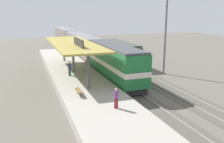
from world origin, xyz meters
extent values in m
plane|color=#5B564C|center=(2.00, 0.00, 0.00)|extent=(120.00, 120.00, 0.00)
cube|color=#4E4941|center=(0.00, 0.00, 0.02)|extent=(3.20, 110.00, 0.04)
cube|color=gray|center=(-0.72, 0.00, 0.08)|extent=(0.10, 110.00, 0.16)
cube|color=gray|center=(0.72, 0.00, 0.08)|extent=(0.10, 110.00, 0.16)
cube|color=#4E4941|center=(4.60, 0.00, 0.02)|extent=(3.20, 110.00, 0.04)
cube|color=gray|center=(3.88, 0.00, 0.08)|extent=(0.10, 110.00, 0.16)
cube|color=gray|center=(5.32, 0.00, 0.08)|extent=(0.10, 110.00, 0.16)
cube|color=#9E998E|center=(-4.60, 0.00, 0.45)|extent=(6.00, 44.00, 0.90)
cylinder|color=#47474C|center=(-4.60, -8.00, 2.70)|extent=(0.28, 0.28, 3.60)
cylinder|color=#47474C|center=(-4.60, 0.00, 2.70)|extent=(0.28, 0.28, 3.60)
cylinder|color=#47474C|center=(-4.60, 8.00, 2.70)|extent=(0.28, 0.28, 3.60)
cube|color=#A38E3D|center=(-4.60, 0.00, 4.60)|extent=(5.20, 18.00, 0.20)
cube|color=black|center=(-4.60, -3.60, 5.15)|extent=(0.12, 4.80, 0.90)
cylinder|color=#333338|center=(-6.00, -10.27, 1.11)|extent=(0.07, 0.07, 0.42)
cylinder|color=#333338|center=(-6.00, -8.97, 1.11)|extent=(0.07, 0.07, 0.42)
cube|color=brown|center=(-6.00, -9.62, 1.36)|extent=(0.44, 1.70, 0.08)
cube|color=#28282D|center=(0.00, -2.83, 0.51)|extent=(2.60, 13.60, 0.70)
cube|color=#1E6B33|center=(0.00, -2.83, 2.61)|extent=(2.90, 14.40, 3.50)
cube|color=#424247|center=(0.00, -2.83, 4.48)|extent=(2.78, 14.11, 0.24)
cube|color=beige|center=(0.00, -2.83, 2.35)|extent=(2.93, 14.43, 0.56)
cube|color=#28282D|center=(0.00, 15.17, 0.51)|extent=(2.60, 19.20, 0.70)
cube|color=slate|center=(0.00, 15.17, 2.51)|extent=(2.90, 20.00, 3.30)
cube|color=slate|center=(0.00, 15.17, 4.28)|extent=(2.78, 19.60, 0.24)
cube|color=#28282D|center=(0.00, 35.97, 0.51)|extent=(2.60, 19.20, 0.70)
cube|color=slate|center=(0.00, 35.97, 2.51)|extent=(2.90, 20.00, 3.30)
cube|color=slate|center=(0.00, 35.97, 4.28)|extent=(2.78, 19.60, 0.24)
cube|color=#28282D|center=(4.60, 6.82, 0.51)|extent=(2.50, 11.20, 0.70)
cube|color=#4C564C|center=(4.60, 6.82, 2.16)|extent=(2.80, 12.00, 2.60)
cube|color=#3D453D|center=(4.60, 6.82, 3.58)|extent=(2.69, 11.76, 0.24)
cylinder|color=slate|center=(7.80, -2.15, 5.50)|extent=(0.28, 0.28, 11.00)
cylinder|color=olive|center=(-2.91, -0.36, 1.32)|extent=(0.16, 0.16, 0.84)
cylinder|color=olive|center=(-2.73, -0.36, 1.32)|extent=(0.16, 0.16, 0.84)
cylinder|color=#4C4C51|center=(-2.82, -0.36, 2.06)|extent=(0.34, 0.34, 0.64)
sphere|color=tan|center=(-2.82, -0.36, 2.50)|extent=(0.23, 0.23, 0.23)
cylinder|color=maroon|center=(-3.92, -13.80, 1.32)|extent=(0.16, 0.16, 0.84)
cylinder|color=maroon|center=(-3.74, -13.80, 1.32)|extent=(0.16, 0.16, 0.84)
cylinder|color=#663375|center=(-3.83, -13.80, 2.06)|extent=(0.34, 0.34, 0.64)
sphere|color=tan|center=(-3.83, -13.80, 2.50)|extent=(0.23, 0.23, 0.23)
cylinder|color=#23603D|center=(-5.58, -2.01, 1.32)|extent=(0.16, 0.16, 0.84)
cylinder|color=#23603D|center=(-5.40, -2.01, 1.32)|extent=(0.16, 0.16, 0.84)
cylinder|color=navy|center=(-5.49, -2.01, 2.06)|extent=(0.34, 0.34, 0.64)
sphere|color=tan|center=(-5.49, -2.01, 2.50)|extent=(0.23, 0.23, 0.23)
camera|label=1|loc=(-10.38, -30.98, 8.41)|focal=38.73mm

